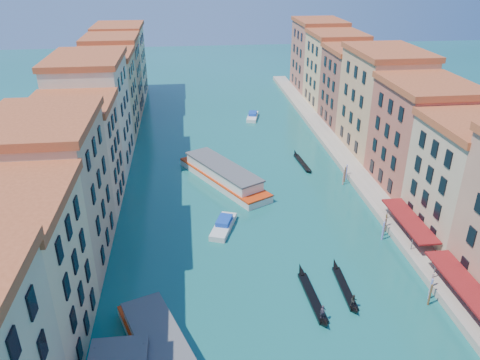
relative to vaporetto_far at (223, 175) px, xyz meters
The scene contains 11 objects.
left_bank_palazzos 25.10m from the vaporetto_far, 169.43° to the left, with size 12.80×128.40×21.00m.
right_bank_palazzos 34.02m from the vaporetto_far, ahead, with size 12.80×128.40×21.00m.
quay 25.14m from the vaporetto_far, 10.72° to the left, with size 4.00×140.00×1.00m, color gray.
restaurant_awnings 44.87m from the vaporetto_far, 56.33° to the right, with size 3.20×44.55×3.12m.
mooring_poles_right 38.32m from the vaporetto_far, 55.36° to the right, with size 1.44×54.24×3.20m.
vaporetto_far is the anchor object (origin of this frame).
gondola_fore 33.68m from the vaporetto_far, 76.39° to the right, with size 1.50×11.77×2.35m.
gondola_right 34.02m from the vaporetto_far, 68.78° to the right, with size 1.22×10.62×2.12m.
gondola_far 17.39m from the vaporetto_far, 22.22° to the left, with size 1.71×10.79×1.53m.
motorboat_mid 15.79m from the vaporetto_far, 94.58° to the right, with size 4.73×7.80×1.54m.
motorboat_far 36.96m from the vaporetto_far, 73.75° to the left, with size 3.92×7.57×1.50m.
Camera 1 is at (-8.41, -15.15, 37.15)m, focal length 35.00 mm.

